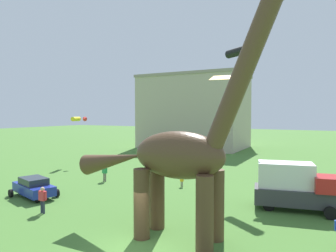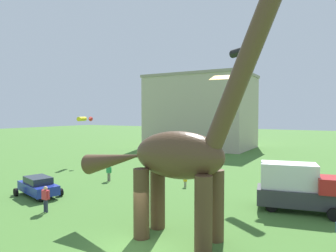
% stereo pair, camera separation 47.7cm
% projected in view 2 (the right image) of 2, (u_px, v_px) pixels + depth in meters
% --- Properties ---
extents(ground_plane, '(240.00, 240.00, 0.00)m').
position_uv_depth(ground_plane, '(134.00, 251.00, 14.63)').
color(ground_plane, '#42702D').
extents(dinosaur_sculpture, '(11.71, 2.48, 12.24)m').
position_uv_depth(dinosaur_sculpture, '(177.00, 155.00, 15.84)').
color(dinosaur_sculpture, '#513823').
rests_on(dinosaur_sculpture, ground_plane).
extents(parked_sedan_left, '(4.53, 2.88, 1.55)m').
position_uv_depth(parked_sedan_left, '(38.00, 186.00, 24.29)').
color(parked_sedan_left, navy).
rests_on(parked_sedan_left, ground_plane).
extents(parked_box_truck, '(5.91, 3.18, 3.20)m').
position_uv_depth(parked_box_truck, '(299.00, 187.00, 20.49)').
color(parked_box_truck, '#38383D').
rests_on(parked_box_truck, ground_plane).
extents(person_far_spectator, '(0.37, 0.17, 1.00)m').
position_uv_depth(person_far_spectator, '(185.00, 180.00, 27.27)').
color(person_far_spectator, '#6B6056').
rests_on(person_far_spectator, ground_plane).
extents(person_strolling_adult, '(0.61, 0.27, 1.63)m').
position_uv_depth(person_strolling_adult, '(109.00, 171.00, 29.67)').
color(person_strolling_adult, '#6B6056').
rests_on(person_strolling_adult, ground_plane).
extents(person_near_flyer, '(0.66, 0.29, 1.75)m').
position_uv_depth(person_near_flyer, '(46.00, 196.00, 20.29)').
color(person_near_flyer, '#2D3347').
rests_on(person_near_flyer, ground_plane).
extents(kite_apex, '(2.02, 2.06, 0.59)m').
position_uv_depth(kite_apex, '(84.00, 119.00, 39.52)').
color(kite_apex, yellow).
extents(kite_trailing, '(2.70, 2.84, 0.80)m').
position_uv_depth(kite_trailing, '(245.00, 52.00, 27.37)').
color(kite_trailing, black).
extents(kite_mid_right, '(1.78, 1.39, 0.37)m').
position_uv_depth(kite_mid_right, '(227.00, 77.00, 16.24)').
color(kite_mid_right, orange).
extents(background_building_block, '(19.48, 13.06, 13.96)m').
position_uv_depth(background_building_block, '(201.00, 111.00, 59.29)').
color(background_building_block, '#B7A893').
rests_on(background_building_block, ground_plane).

